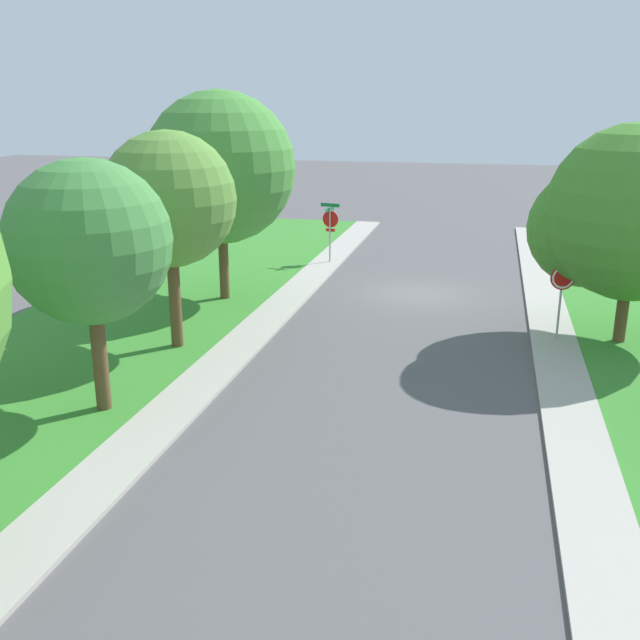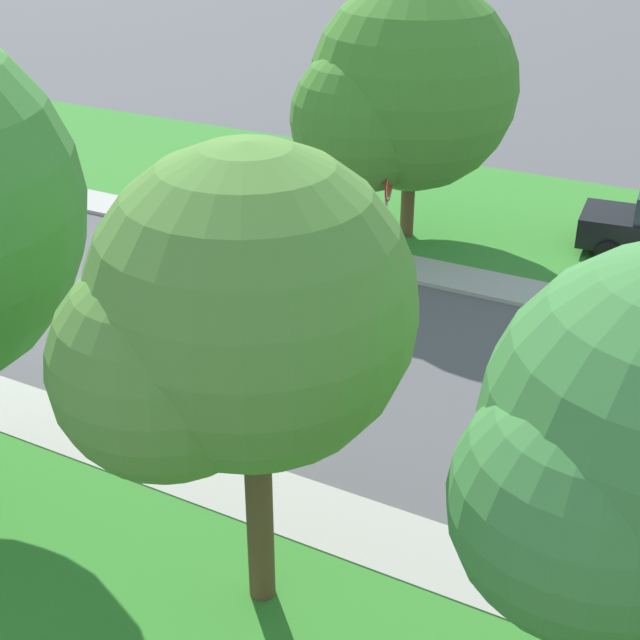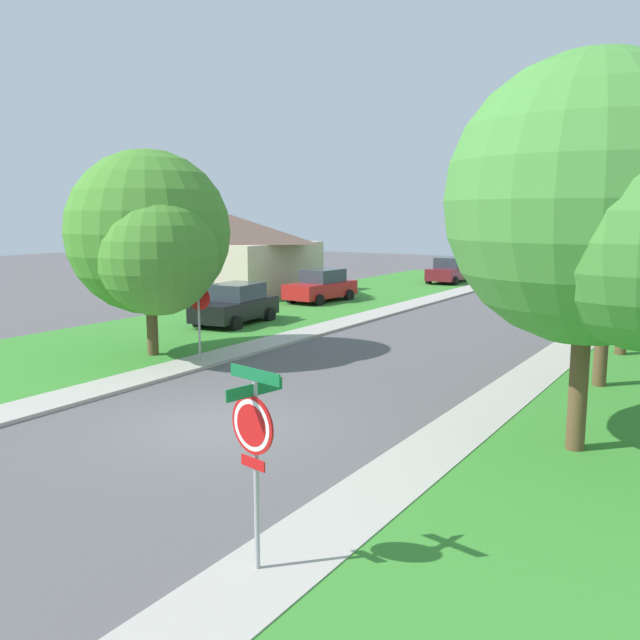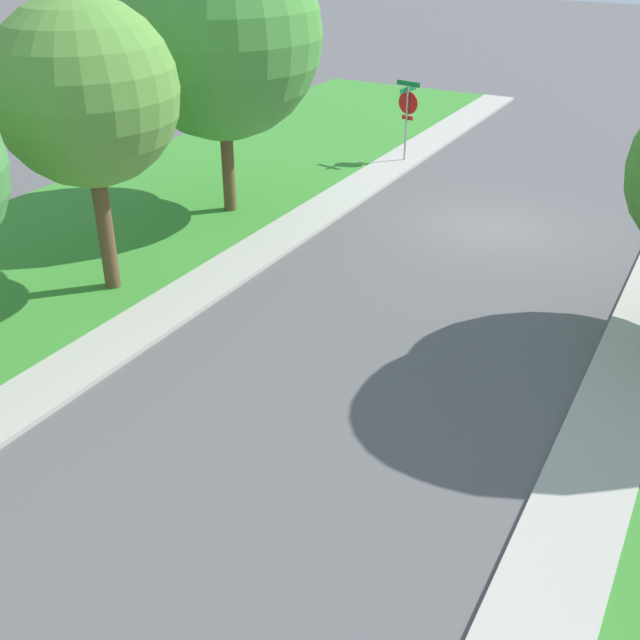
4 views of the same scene
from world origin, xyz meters
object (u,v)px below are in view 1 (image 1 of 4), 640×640
stop_sign_near_corner (330,223)px  tree_across_left (84,246)px  stop_sign_far_corner (562,283)px  tree_corner_large (214,172)px  tree_sidewalk_mid (622,217)px  tree_sidewalk_far (164,203)px

stop_sign_near_corner → tree_across_left: (2.02, 17.12, 2.16)m
stop_sign_near_corner → tree_across_left: 17.38m
stop_sign_far_corner → tree_corner_large: size_ratio=0.36×
stop_sign_far_corner → tree_sidewalk_mid: size_ratio=0.41×
stop_sign_far_corner → tree_across_left: (11.34, 7.88, 2.15)m
tree_sidewalk_far → tree_across_left: tree_sidewalk_far is taller
stop_sign_far_corner → tree_sidewalk_far: size_ratio=0.43×
stop_sign_near_corner → stop_sign_far_corner: same height
tree_sidewalk_mid → tree_sidewalk_far: bearing=15.4°
tree_across_left → tree_sidewalk_mid: bearing=-147.2°
stop_sign_near_corner → tree_sidewalk_far: size_ratio=0.43×
tree_sidewalk_far → tree_sidewalk_mid: 13.57m
tree_corner_large → tree_sidewalk_mid: size_ratio=1.14×
stop_sign_far_corner → tree_sidewalk_far: (11.52, 3.17, 2.49)m
tree_corner_large → stop_sign_near_corner: bearing=-112.5°
stop_sign_near_corner → tree_sidewalk_far: tree_sidewalk_far is taller
stop_sign_far_corner → tree_sidewalk_mid: bearing=-164.5°
tree_across_left → tree_corner_large: bearing=-85.5°
tree_corner_large → tree_across_left: (-0.80, 10.31, -0.69)m
stop_sign_near_corner → stop_sign_far_corner: size_ratio=1.00×
stop_sign_near_corner → tree_across_left: tree_across_left is taller
stop_sign_far_corner → tree_sidewalk_far: tree_sidewalk_far is taller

